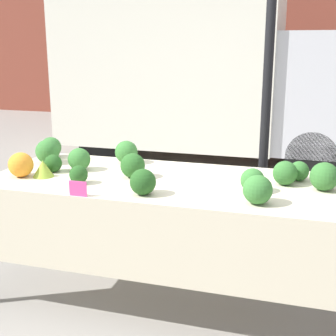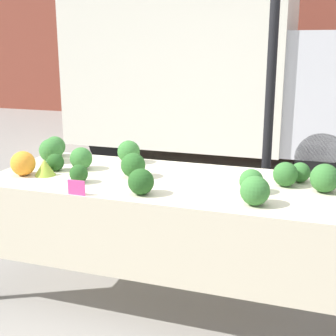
{
  "view_description": "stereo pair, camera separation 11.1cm",
  "coord_description": "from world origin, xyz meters",
  "views": [
    {
      "loc": [
        0.84,
        -2.82,
        1.7
      ],
      "look_at": [
        0.0,
        0.0,
        0.92
      ],
      "focal_mm": 50.0,
      "sensor_mm": 36.0,
      "label": 1
    },
    {
      "loc": [
        0.95,
        -2.78,
        1.7
      ],
      "look_at": [
        0.0,
        0.0,
        0.92
      ],
      "focal_mm": 50.0,
      "sensor_mm": 36.0,
      "label": 2
    }
  ],
  "objects": [
    {
      "name": "ground_plane",
      "position": [
        0.0,
        0.0,
        0.0
      ],
      "size": [
        40.0,
        40.0,
        0.0
      ],
      "primitive_type": "plane",
      "color": "gray"
    },
    {
      "name": "tent_pole",
      "position": [
        0.55,
        0.7,
        1.19
      ],
      "size": [
        0.07,
        0.07,
        2.37
      ],
      "color": "black",
      "rests_on": "ground_plane"
    },
    {
      "name": "parked_truck",
      "position": [
        -0.64,
        4.01,
        1.29
      ],
      "size": [
        4.35,
        1.9,
        2.47
      ],
      "color": "silver",
      "rests_on": "ground_plane"
    },
    {
      "name": "market_table",
      "position": [
        0.0,
        -0.07,
        0.75
      ],
      "size": [
        2.36,
        0.98,
        0.84
      ],
      "color": "beige",
      "rests_on": "ground_plane"
    },
    {
      "name": "orange_cauliflower",
      "position": [
        -0.96,
        -0.21,
        0.92
      ],
      "size": [
        0.17,
        0.17,
        0.17
      ],
      "color": "orange",
      "rests_on": "market_table"
    },
    {
      "name": "romanesco_head",
      "position": [
        -0.82,
        -0.17,
        0.9
      ],
      "size": [
        0.14,
        0.14,
        0.11
      ],
      "color": "#93B238",
      "rests_on": "market_table"
    },
    {
      "name": "broccoli_head_0",
      "position": [
        -0.67,
        0.05,
        0.92
      ],
      "size": [
        0.16,
        0.16,
        0.16
      ],
      "color": "#387533",
      "rests_on": "market_table"
    },
    {
      "name": "broccoli_head_1",
      "position": [
        0.97,
        0.05,
        0.93
      ],
      "size": [
        0.17,
        0.17,
        0.17
      ],
      "color": "#336B2D",
      "rests_on": "market_table"
    },
    {
      "name": "broccoli_head_2",
      "position": [
        -0.52,
        -0.24,
        0.9
      ],
      "size": [
        0.12,
        0.12,
        0.12
      ],
      "color": "#23511E",
      "rests_on": "market_table"
    },
    {
      "name": "broccoli_head_3",
      "position": [
        0.61,
        -0.32,
        0.92
      ],
      "size": [
        0.16,
        0.16,
        0.16
      ],
      "color": "#387533",
      "rests_on": "market_table"
    },
    {
      "name": "broccoli_head_4",
      "position": [
        -0.42,
        0.34,
        0.93
      ],
      "size": [
        0.17,
        0.17,
        0.17
      ],
      "color": "#387533",
      "rests_on": "market_table"
    },
    {
      "name": "broccoli_head_5",
      "position": [
        0.74,
        0.1,
        0.92
      ],
      "size": [
        0.15,
        0.15,
        0.15
      ],
      "color": "#336B2D",
      "rests_on": "market_table"
    },
    {
      "name": "broccoli_head_6",
      "position": [
        0.56,
        -0.1,
        0.91
      ],
      "size": [
        0.14,
        0.14,
        0.14
      ],
      "color": "#387533",
      "rests_on": "market_table"
    },
    {
      "name": "broccoli_head_7",
      "position": [
        -0.24,
        -0.01,
        0.92
      ],
      "size": [
        0.16,
        0.16,
        0.16
      ],
      "color": "#285B23",
      "rests_on": "market_table"
    },
    {
      "name": "broccoli_head_8",
      "position": [
        -0.05,
        -0.34,
        0.92
      ],
      "size": [
        0.16,
        0.16,
        0.16
      ],
      "color": "#23511E",
      "rests_on": "market_table"
    },
    {
      "name": "broccoli_head_9",
      "position": [
        -0.99,
        0.17,
        0.93
      ],
      "size": [
        0.18,
        0.18,
        0.18
      ],
      "color": "#387533",
      "rests_on": "market_table"
    },
    {
      "name": "broccoli_head_10",
      "position": [
        -1.05,
        0.34,
        0.92
      ],
      "size": [
        0.16,
        0.16,
        0.16
      ],
      "color": "#387533",
      "rests_on": "market_table"
    },
    {
      "name": "broccoli_head_11",
      "position": [
        -0.82,
        -0.04,
        0.9
      ],
      "size": [
        0.12,
        0.12,
        0.12
      ],
      "color": "#23511E",
      "rests_on": "market_table"
    },
    {
      "name": "broccoli_head_12",
      "position": [
        0.82,
        0.22,
        0.91
      ],
      "size": [
        0.13,
        0.13,
        0.13
      ],
      "color": "#336B2D",
      "rests_on": "market_table"
    },
    {
      "name": "price_sign",
      "position": [
        -0.41,
        -0.48,
        0.89
      ],
      "size": [
        0.11,
        0.01,
        0.09
      ],
      "color": "#EF4793",
      "rests_on": "market_table"
    }
  ]
}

